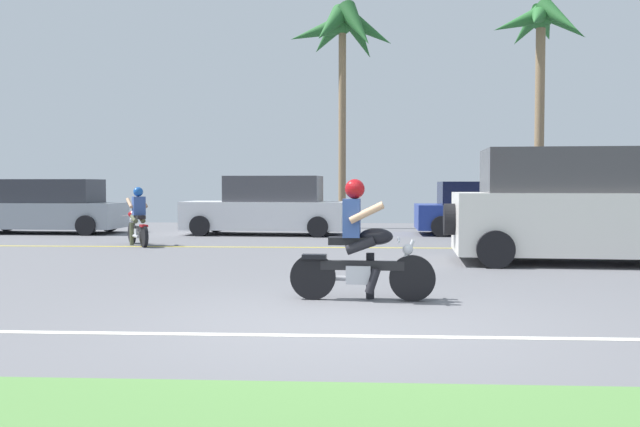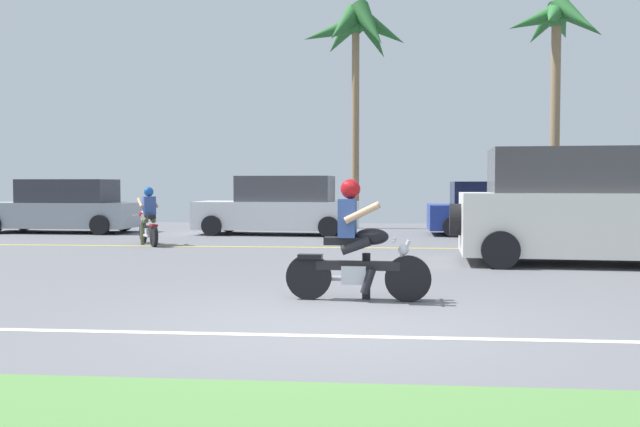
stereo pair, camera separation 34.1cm
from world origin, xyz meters
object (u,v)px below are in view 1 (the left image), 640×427
at_px(motorcyclist, 361,249).
at_px(palm_tree_1, 541,35).
at_px(parked_car_0, 47,208).
at_px(suv_nearby, 577,208).
at_px(parked_car_2, 492,210).
at_px(palm_tree_0, 343,37).
at_px(parked_car_1, 267,207).
at_px(motorcyclist_distant, 138,221).

distance_m(motorcyclist, palm_tree_1, 15.73).
bearing_deg(parked_car_0, suv_nearby, -27.88).
bearing_deg(palm_tree_1, motorcyclist, -112.67).
xyz_separation_m(motorcyclist, parked_car_0, (-9.00, 10.94, 0.10)).
relative_size(suv_nearby, parked_car_0, 1.03).
xyz_separation_m(motorcyclist, parked_car_2, (3.71, 11.05, 0.07)).
bearing_deg(motorcyclist, palm_tree_0, 92.16).
bearing_deg(palm_tree_1, suv_nearby, -100.87).
height_order(suv_nearby, parked_car_1, suv_nearby).
distance_m(suv_nearby, parked_car_2, 6.92).
height_order(motorcyclist, parked_car_0, parked_car_0).
xyz_separation_m(suv_nearby, parked_car_1, (-6.43, 6.58, -0.23)).
bearing_deg(parked_car_1, parked_car_0, 177.99).
relative_size(suv_nearby, parked_car_2, 1.05).
xyz_separation_m(motorcyclist, motorcyclist_distant, (-5.11, 7.19, -0.05)).
distance_m(palm_tree_0, motorcyclist_distant, 9.65).
xyz_separation_m(parked_car_1, palm_tree_0, (2.05, 2.94, 5.32)).
xyz_separation_m(suv_nearby, motorcyclist_distant, (-8.98, 3.05, -0.42)).
height_order(motorcyclist, palm_tree_1, palm_tree_1).
bearing_deg(suv_nearby, parked_car_2, 91.29).
distance_m(palm_tree_1, motorcyclist_distant, 13.72).
relative_size(motorcyclist, palm_tree_1, 0.25).
bearing_deg(motorcyclist, suv_nearby, 46.90).
bearing_deg(suv_nearby, palm_tree_1, 79.13).
distance_m(parked_car_2, palm_tree_1, 6.27).
bearing_deg(parked_car_0, parked_car_2, 0.49).
height_order(parked_car_1, palm_tree_1, palm_tree_1).
height_order(palm_tree_0, palm_tree_1, palm_tree_1).
distance_m(suv_nearby, palm_tree_0, 11.65).
distance_m(parked_car_0, parked_car_1, 6.44).
bearing_deg(parked_car_2, palm_tree_1, 52.45).
distance_m(motorcyclist, palm_tree_0, 14.71).
height_order(suv_nearby, parked_car_0, suv_nearby).
bearing_deg(motorcyclist_distant, parked_car_2, 23.63).
distance_m(palm_tree_0, palm_tree_1, 6.20).
xyz_separation_m(palm_tree_1, motorcyclist_distant, (-10.80, -6.43, -5.49)).
distance_m(parked_car_2, motorcyclist_distant, 9.63).
relative_size(motorcyclist, parked_car_2, 0.40).
xyz_separation_m(motorcyclist, parked_car_1, (-2.57, 10.71, 0.14)).
bearing_deg(parked_car_1, suv_nearby, -45.65).
height_order(suv_nearby, palm_tree_0, palm_tree_0).
height_order(parked_car_0, palm_tree_1, palm_tree_1).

